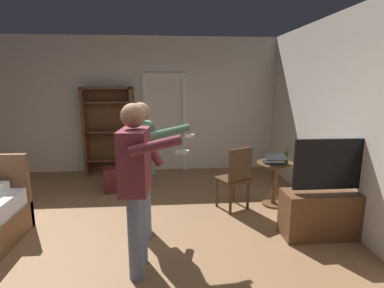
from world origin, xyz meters
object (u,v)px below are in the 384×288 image
Objects in this scene: side_table at (275,177)px; person_striped_shirt at (143,160)px; suitcase_small at (131,177)px; wooden_chair at (236,176)px; person_blue_shirt at (137,177)px; suitcase_dark at (118,179)px; bookshelf at (109,127)px; laptop at (275,160)px; tv_flatscreen at (332,208)px; bottle_on_table at (287,157)px.

person_striped_shirt is at bearing -159.07° from side_table.
wooden_chair is at bearing -28.17° from suitcase_small.
person_blue_shirt is 3.45× the size of suitcase_dark.
wooden_chair is at bearing -43.14° from bookshelf.
person_striped_shirt reaches higher than suitcase_dark.
laptop is 0.70× the size of suitcase_dark.
wooden_chair is 2.16m from suitcase_small.
side_table is (-0.39, 1.01, 0.09)m from tv_flatscreen.
side_table is at bearing -29.45° from suitcase_dark.
suitcase_small is at bearing 144.46° from wooden_chair.
suitcase_small is at bearing 102.06° from person_striped_shirt.
tv_flatscreen is (3.30, -3.00, -0.63)m from bookshelf.
wooden_chair is 0.58× the size of person_striped_shirt.
wooden_chair is at bearing 25.34° from person_striped_shirt.
wooden_chair is 0.57× the size of person_blue_shirt.
tv_flatscreen is 3.57× the size of laptop.
tv_flatscreen is at bearing -40.28° from wooden_chair.
bookshelf is 3.69m from bottle_on_table.
bookshelf reaches higher than bottle_on_table.
bookshelf is 2.90m from person_striped_shirt.
tv_flatscreen is 3.49m from suitcase_small.
person_blue_shirt is at bearing -133.45° from wooden_chair.
person_striped_shirt is (-2.12, -0.68, 0.18)m from bottle_on_table.
bookshelf is at bearing 108.70° from person_striped_shirt.
tv_flatscreen is 1.08m from side_table.
laptop is at bearing 113.45° from tv_flatscreen.
wooden_chair is (2.26, -2.12, -0.46)m from bookshelf.
tv_flatscreen is 4.86× the size of bottle_on_table.
side_table is 1.96× the size of laptop.
side_table is at bearing 110.88° from tv_flatscreen.
person_blue_shirt reaches higher than bottle_on_table.
laptop is at bearing -128.42° from side_table.
person_striped_shirt reaches higher than tv_flatscreen.
suitcase_small is at bearing 40.61° from suitcase_dark.
side_table reaches higher than suitcase_dark.
tv_flatscreen is at bearing -43.28° from suitcase_dark.
suitcase_dark is (-2.97, 1.86, -0.15)m from tv_flatscreen.
suitcase_dark is at bearing 103.95° from person_blue_shirt.
suitcase_dark is (-2.72, 0.93, -0.59)m from bottle_on_table.
person_blue_shirt reaches higher than suitcase_dark.
bookshelf is 1.42m from suitcase_dark.
bottle_on_table reaches higher than laptop.
wooden_chair is 2.08× the size of suitcase_small.
person_blue_shirt is at bearing -87.21° from suitcase_dark.
wooden_chair is (-0.62, -0.09, -0.21)m from laptop.
suitcase_small is (-0.39, 2.64, -0.86)m from person_blue_shirt.
suitcase_small is (-1.73, 1.24, -0.38)m from wooden_chair.
person_blue_shirt reaches higher than tv_flatscreen.
person_striped_shirt is at bearing 89.69° from person_blue_shirt.
tv_flatscreen is 0.73× the size of person_blue_shirt.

